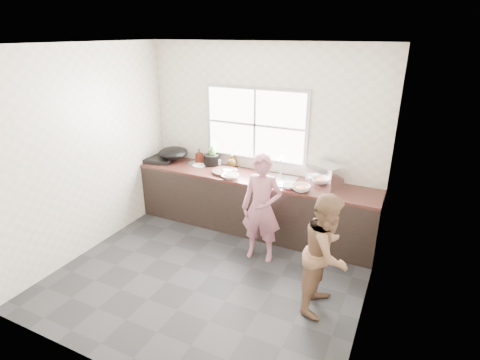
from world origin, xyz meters
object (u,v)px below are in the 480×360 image
at_px(bowl_held, 289,186).
at_px(black_pot, 211,160).
at_px(bowl_crabs, 301,189).
at_px(woman, 262,212).
at_px(dish_rack, 325,175).
at_px(plate_food, 199,165).
at_px(wok, 173,153).
at_px(bottle_brown_short, 232,162).
at_px(bottle_green, 213,154).
at_px(pot_lid_left, 195,163).
at_px(burner, 160,159).
at_px(bottle_brown_tall, 199,156).
at_px(bowl_mince, 230,176).
at_px(pot_lid_right, 203,162).
at_px(cutting_board, 225,172).
at_px(glass_jar, 219,162).
at_px(person_side, 326,253).

height_order(bowl_held, black_pot, black_pot).
bearing_deg(bowl_crabs, woman, -130.70).
bearing_deg(bowl_held, dish_rack, 33.50).
xyz_separation_m(plate_food, wok, (-0.47, 0.00, 0.14)).
bearing_deg(bottle_brown_short, black_pot, -171.01).
xyz_separation_m(bowl_held, bottle_green, (-1.41, 0.43, 0.13)).
bearing_deg(plate_food, pot_lid_left, 151.88).
bearing_deg(burner, bottle_brown_tall, 20.91).
bearing_deg(woman, bottle_green, 137.89).
relative_size(bowl_mince, bowl_crabs, 1.16).
bearing_deg(pot_lid_right, woman, -32.20).
relative_size(black_pot, bottle_brown_short, 1.32).
distance_m(woman, bowl_held, 0.54).
bearing_deg(cutting_board, burner, 178.11).
bearing_deg(glass_jar, wok, -166.68).
distance_m(woman, dish_rack, 1.00).
bearing_deg(black_pot, pot_lid_right, 163.75).
bearing_deg(pot_lid_right, bowl_held, -15.09).
bearing_deg(bowl_crabs, person_side, -59.45).
xyz_separation_m(woman, burner, (-2.06, 0.64, 0.22)).
bearing_deg(burner, person_side, -22.06).
bearing_deg(plate_food, black_pot, 39.31).
relative_size(cutting_board, bottle_brown_short, 2.22).
bearing_deg(glass_jar, bowl_crabs, -16.77).
bearing_deg(person_side, plate_food, 64.31).
distance_m(person_side, dish_rack, 1.40).
distance_m(plate_food, burner, 0.71).
bearing_deg(bottle_brown_tall, bowl_crabs, -13.56).
xyz_separation_m(bowl_mince, bottle_green, (-0.53, 0.44, 0.14)).
distance_m(person_side, wok, 3.10).
distance_m(bowl_crabs, pot_lid_left, 1.88).
bearing_deg(bottle_green, cutting_board, -36.99).
relative_size(plate_food, dish_rack, 0.47).
bearing_deg(bowl_mince, person_side, -31.78).
xyz_separation_m(bowl_held, wok, (-2.03, 0.25, 0.11)).
bearing_deg(pot_lid_right, plate_food, -78.89).
bearing_deg(plate_food, bottle_brown_tall, 118.99).
bearing_deg(bottle_green, bottle_brown_short, 0.00).
xyz_separation_m(dish_rack, pot_lid_right, (-2.00, 0.16, -0.15)).
xyz_separation_m(bowl_held, dish_rack, (0.41, 0.27, 0.12)).
xyz_separation_m(plate_food, pot_lid_right, (-0.03, 0.18, -0.00)).
xyz_separation_m(cutting_board, bottle_brown_short, (-0.01, 0.27, 0.07)).
height_order(bowl_mince, pot_lid_right, bowl_mince).
bearing_deg(cutting_board, woman, -35.47).
distance_m(bottle_green, pot_lid_left, 0.33).
height_order(woman, bowl_crabs, woman).
distance_m(black_pot, bottle_brown_short, 0.35).
height_order(bottle_green, dish_rack, bottle_green).
relative_size(bowl_mince, bottle_brown_tall, 1.22).
distance_m(bowl_held, bottle_brown_short, 1.14).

